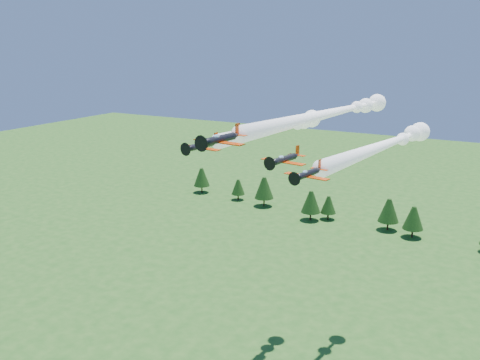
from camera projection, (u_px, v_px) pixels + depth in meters
The scene contains 5 objects.
plane_lead at pixel (332, 113), 97.38m from camera, with size 12.46×60.02×3.70m.
plane_left at pixel (281, 126), 103.53m from camera, with size 10.16×42.56×3.70m.
plane_right at pixel (388, 144), 91.95m from camera, with size 11.57×47.63×3.70m.
plane_slot at pixel (284, 159), 83.40m from camera, with size 7.72×8.44×2.69m.
treeline at pixel (390, 210), 185.14m from camera, with size 180.36×20.04×11.72m.
Camera 1 is at (35.44, -68.27, 63.64)m, focal length 40.00 mm.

